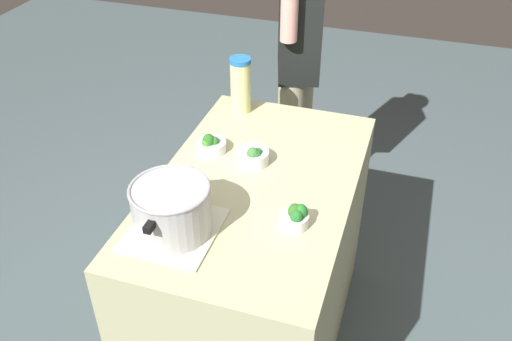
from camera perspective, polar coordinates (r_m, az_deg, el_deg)
The scene contains 9 objects.
ground_plane at distance 2.74m, azimuth 0.00°, elevation -17.12°, with size 8.00×8.00×0.00m, color #49595C.
counter_slab at distance 2.38m, azimuth 0.00°, elevation -10.25°, with size 1.19×0.72×0.94m, color #B0AF84.
dish_cloth at distance 1.87m, azimuth -8.43°, elevation -6.06°, with size 0.31×0.29×0.01m, color beige.
cooking_pot at distance 1.81m, azimuth -8.69°, elevation -3.83°, with size 0.33×0.26×0.17m.
lemonade_pitcher at distance 2.45m, azimuth -1.60°, elevation 8.78°, with size 0.09×0.09×0.25m.
broccoli_bowl_front at distance 2.22m, azimuth -4.67°, elevation 2.66°, with size 0.12×0.12×0.08m.
broccoli_bowl_center at distance 1.85m, azimuth 4.07°, elevation -4.78°, with size 0.10×0.10×0.08m.
broccoli_bowl_back at distance 2.14m, azimuth -0.29°, elevation 1.47°, with size 0.13×0.13×0.08m.
person_cook at distance 2.92m, azimuth 4.27°, elevation 10.18°, with size 0.50×0.29×1.67m.
Camera 1 is at (-1.57, -0.51, 2.18)m, focal length 38.96 mm.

